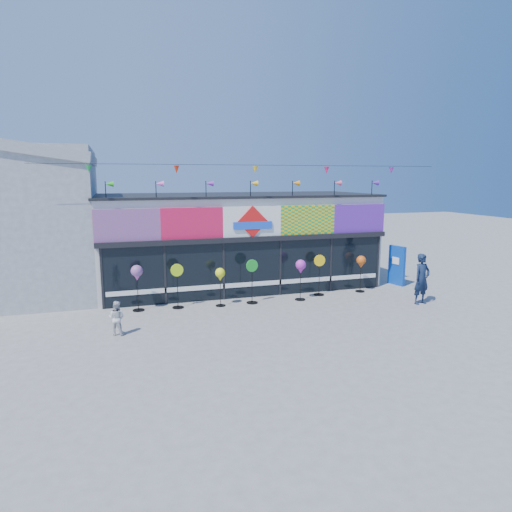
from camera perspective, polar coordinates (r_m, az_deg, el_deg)
name	(u,v)px	position (r m, az deg, el deg)	size (l,w,h in m)	color
ground	(281,322)	(15.66, 3.20, -8.21)	(80.00, 80.00, 0.00)	slate
kite_shop	(236,240)	(20.75, -2.49, 2.07)	(16.00, 5.70, 5.31)	silver
blue_sign	(397,265)	(21.65, 17.18, -1.12)	(0.34, 0.90, 1.79)	#0B3CA6
spinner_0	(137,274)	(17.11, -14.66, -2.22)	(0.43, 0.43, 1.71)	black
spinner_1	(177,285)	(17.26, -9.80, -3.57)	(0.47, 0.43, 1.68)	black
spinner_2	(220,276)	(17.25, -4.50, -2.46)	(0.37, 0.37, 1.48)	black
spinner_3	(252,280)	(17.64, -0.50, -3.04)	(0.49, 0.44, 1.73)	black
spinner_4	(301,268)	(18.11, 5.61, -1.47)	(0.41, 0.41, 1.64)	black
spinner_5	(319,274)	(19.05, 7.92, -2.23)	(0.48, 0.43, 1.70)	black
spinner_6	(361,263)	(19.85, 13.00, -0.85)	(0.40, 0.40, 1.57)	black
adult_man	(422,279)	(18.68, 20.02, -2.71)	(0.71, 0.47, 1.96)	#111D37
child	(117,318)	(14.89, -17.02, -7.41)	(0.53, 0.30, 1.08)	silver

